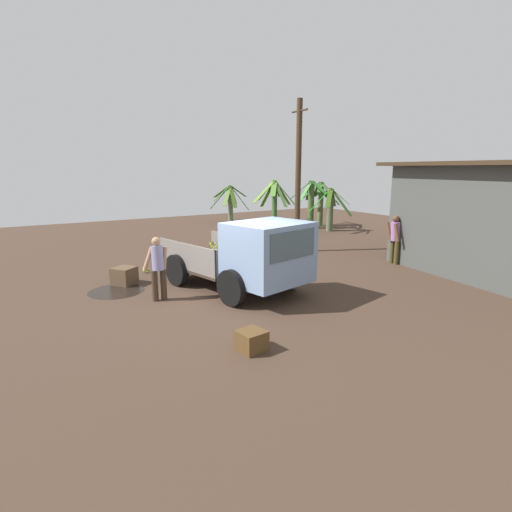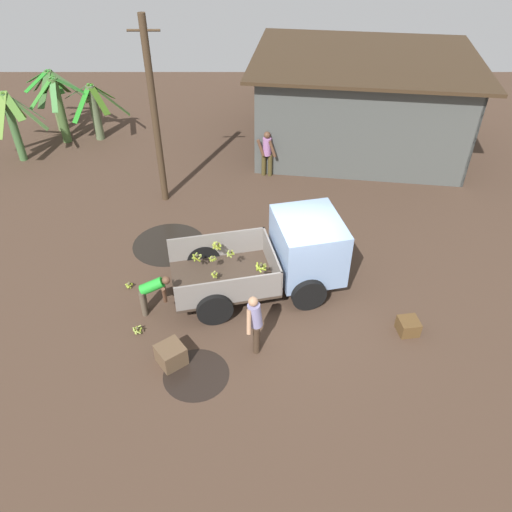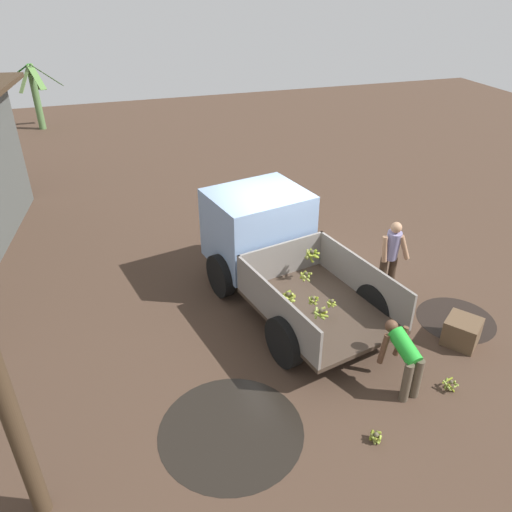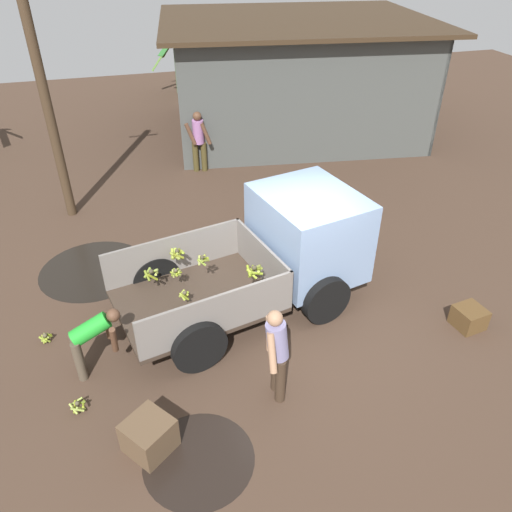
{
  "view_description": "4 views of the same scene",
  "coord_description": "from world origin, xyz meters",
  "px_view_note": "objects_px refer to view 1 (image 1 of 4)",
  "views": [
    {
      "loc": [
        8.61,
        -4.72,
        3.28
      ],
      "look_at": [
        0.0,
        0.51,
        1.06
      ],
      "focal_mm": 28.0,
      "sensor_mm": 36.0,
      "label": 1
    },
    {
      "loc": [
        -0.94,
        -9.67,
        9.0
      ],
      "look_at": [
        -0.94,
        0.33,
        1.1
      ],
      "focal_mm": 35.0,
      "sensor_mm": 36.0,
      "label": 2
    },
    {
      "loc": [
        -8.49,
        3.47,
        5.97
      ],
      "look_at": [
        -0.81,
        1.04,
        1.25
      ],
      "focal_mm": 35.0,
      "sensor_mm": 36.0,
      "label": 3
    },
    {
      "loc": [
        -2.64,
        -6.59,
        5.93
      ],
      "look_at": [
        -0.66,
        0.35,
        1.07
      ],
      "focal_mm": 35.0,
      "sensor_mm": 36.0,
      "label": 4
    }
  ],
  "objects_px": {
    "cargo_truck": "(257,256)",
    "wooden_crate_0": "(124,276)",
    "person_bystander_near_shed": "(395,237)",
    "person_worker_loading": "(171,251)",
    "banana_bunch_on_ground_0": "(188,261)",
    "wooden_crate_1": "(251,341)",
    "utility_pole": "(298,177)",
    "banana_bunch_on_ground_1": "(146,269)",
    "person_foreground_visitor": "(158,266)"
  },
  "relations": [
    {
      "from": "cargo_truck",
      "to": "banana_bunch_on_ground_0",
      "type": "height_order",
      "value": "cargo_truck"
    },
    {
      "from": "cargo_truck",
      "to": "banana_bunch_on_ground_1",
      "type": "relative_size",
      "value": 19.07
    },
    {
      "from": "cargo_truck",
      "to": "banana_bunch_on_ground_0",
      "type": "xyz_separation_m",
      "value": [
        -4.37,
        -0.19,
        -0.97
      ]
    },
    {
      "from": "banana_bunch_on_ground_0",
      "to": "wooden_crate_0",
      "type": "relative_size",
      "value": 0.38
    },
    {
      "from": "wooden_crate_1",
      "to": "banana_bunch_on_ground_0",
      "type": "bearing_deg",
      "value": 167.23
    },
    {
      "from": "person_bystander_near_shed",
      "to": "wooden_crate_1",
      "type": "height_order",
      "value": "person_bystander_near_shed"
    },
    {
      "from": "banana_bunch_on_ground_1",
      "to": "wooden_crate_1",
      "type": "xyz_separation_m",
      "value": [
        6.56,
        0.05,
        0.07
      ]
    },
    {
      "from": "person_worker_loading",
      "to": "wooden_crate_0",
      "type": "height_order",
      "value": "person_worker_loading"
    },
    {
      "from": "utility_pole",
      "to": "wooden_crate_0",
      "type": "distance_m",
      "value": 7.67
    },
    {
      "from": "utility_pole",
      "to": "person_foreground_visitor",
      "type": "distance_m",
      "value": 7.62
    },
    {
      "from": "wooden_crate_1",
      "to": "person_worker_loading",
      "type": "bearing_deg",
      "value": 173.45
    },
    {
      "from": "person_bystander_near_shed",
      "to": "banana_bunch_on_ground_1",
      "type": "bearing_deg",
      "value": -11.27
    },
    {
      "from": "cargo_truck",
      "to": "wooden_crate_0",
      "type": "xyz_separation_m",
      "value": [
        -2.88,
        -2.74,
        -0.82
      ]
    },
    {
      "from": "person_worker_loading",
      "to": "person_bystander_near_shed",
      "type": "xyz_separation_m",
      "value": [
        2.97,
        7.03,
        0.27
      ]
    },
    {
      "from": "banana_bunch_on_ground_1",
      "to": "wooden_crate_0",
      "type": "height_order",
      "value": "wooden_crate_0"
    },
    {
      "from": "banana_bunch_on_ground_1",
      "to": "banana_bunch_on_ground_0",
      "type": "bearing_deg",
      "value": 108.26
    },
    {
      "from": "person_bystander_near_shed",
      "to": "banana_bunch_on_ground_1",
      "type": "height_order",
      "value": "person_bystander_near_shed"
    },
    {
      "from": "cargo_truck",
      "to": "banana_bunch_on_ground_1",
      "type": "distance_m",
      "value": 4.35
    },
    {
      "from": "banana_bunch_on_ground_0",
      "to": "cargo_truck",
      "type": "bearing_deg",
      "value": 2.5
    },
    {
      "from": "wooden_crate_1",
      "to": "cargo_truck",
      "type": "bearing_deg",
      "value": 146.63
    },
    {
      "from": "cargo_truck",
      "to": "person_worker_loading",
      "type": "xyz_separation_m",
      "value": [
        -3.54,
        -1.08,
        -0.39
      ]
    },
    {
      "from": "person_bystander_near_shed",
      "to": "banana_bunch_on_ground_0",
      "type": "xyz_separation_m",
      "value": [
        -3.8,
        -6.14,
        -0.85
      ]
    },
    {
      "from": "cargo_truck",
      "to": "person_foreground_visitor",
      "type": "height_order",
      "value": "cargo_truck"
    },
    {
      "from": "utility_pole",
      "to": "person_bystander_near_shed",
      "type": "xyz_separation_m",
      "value": [
        3.47,
        1.61,
        -2.02
      ]
    },
    {
      "from": "cargo_truck",
      "to": "person_bystander_near_shed",
      "type": "xyz_separation_m",
      "value": [
        -0.57,
        5.95,
        -0.12
      ]
    },
    {
      "from": "person_bystander_near_shed",
      "to": "cargo_truck",
      "type": "bearing_deg",
      "value": 16.82
    },
    {
      "from": "utility_pole",
      "to": "person_bystander_near_shed",
      "type": "distance_m",
      "value": 4.33
    },
    {
      "from": "banana_bunch_on_ground_0",
      "to": "person_worker_loading",
      "type": "bearing_deg",
      "value": -46.88
    },
    {
      "from": "utility_pole",
      "to": "banana_bunch_on_ground_1",
      "type": "xyz_separation_m",
      "value": [
        0.22,
        -6.18,
        -2.85
      ]
    },
    {
      "from": "person_foreground_visitor",
      "to": "banana_bunch_on_ground_1",
      "type": "bearing_deg",
      "value": -8.01
    },
    {
      "from": "person_worker_loading",
      "to": "person_foreground_visitor",
      "type": "bearing_deg",
      "value": -33.81
    },
    {
      "from": "person_bystander_near_shed",
      "to": "wooden_crate_0",
      "type": "relative_size",
      "value": 2.97
    },
    {
      "from": "cargo_truck",
      "to": "wooden_crate_1",
      "type": "bearing_deg",
      "value": -45.91
    },
    {
      "from": "banana_bunch_on_ground_1",
      "to": "wooden_crate_0",
      "type": "xyz_separation_m",
      "value": [
        0.94,
        -0.9,
        0.13
      ]
    },
    {
      "from": "person_foreground_visitor",
      "to": "wooden_crate_1",
      "type": "xyz_separation_m",
      "value": [
        3.71,
        0.53,
        -0.71
      ]
    },
    {
      "from": "cargo_truck",
      "to": "person_worker_loading",
      "type": "distance_m",
      "value": 3.72
    },
    {
      "from": "wooden_crate_0",
      "to": "person_bystander_near_shed",
      "type": "bearing_deg",
      "value": 75.09
    },
    {
      "from": "person_foreground_visitor",
      "to": "person_worker_loading",
      "type": "relative_size",
      "value": 1.48
    },
    {
      "from": "person_worker_loading",
      "to": "utility_pole",
      "type": "bearing_deg",
      "value": 87.52
    },
    {
      "from": "cargo_truck",
      "to": "person_bystander_near_shed",
      "type": "relative_size",
      "value": 2.75
    },
    {
      "from": "utility_pole",
      "to": "banana_bunch_on_ground_0",
      "type": "height_order",
      "value": "utility_pole"
    },
    {
      "from": "person_worker_loading",
      "to": "wooden_crate_1",
      "type": "height_order",
      "value": "person_worker_loading"
    },
    {
      "from": "cargo_truck",
      "to": "banana_bunch_on_ground_1",
      "type": "xyz_separation_m",
      "value": [
        -3.82,
        -1.85,
        -0.95
      ]
    },
    {
      "from": "person_foreground_visitor",
      "to": "wooden_crate_0",
      "type": "bearing_deg",
      "value": 13.96
    },
    {
      "from": "person_foreground_visitor",
      "to": "person_worker_loading",
      "type": "distance_m",
      "value": 2.85
    },
    {
      "from": "wooden_crate_0",
      "to": "banana_bunch_on_ground_1",
      "type": "bearing_deg",
      "value": 136.34
    },
    {
      "from": "person_worker_loading",
      "to": "wooden_crate_0",
      "type": "relative_size",
      "value": 1.9
    },
    {
      "from": "person_foreground_visitor",
      "to": "utility_pole",
      "type": "bearing_deg",
      "value": -63.73
    },
    {
      "from": "utility_pole",
      "to": "person_bystander_near_shed",
      "type": "bearing_deg",
      "value": 24.93
    },
    {
      "from": "banana_bunch_on_ground_1",
      "to": "person_worker_loading",
      "type": "bearing_deg",
      "value": 69.47
    }
  ]
}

